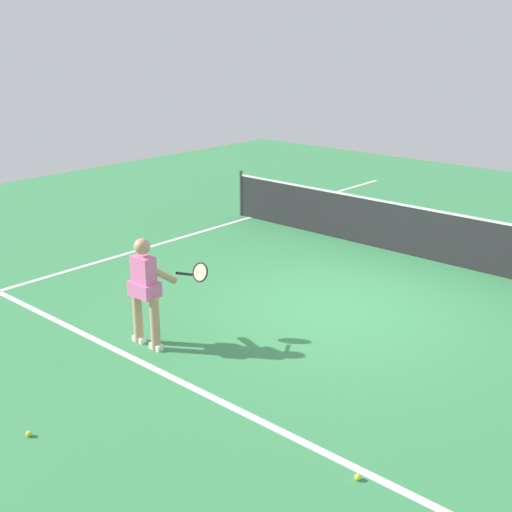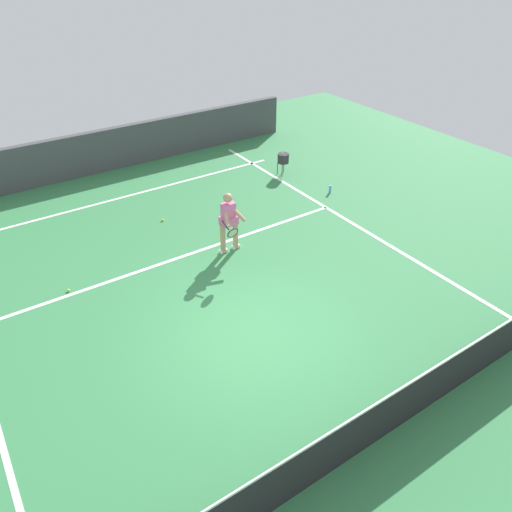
% 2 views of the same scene
% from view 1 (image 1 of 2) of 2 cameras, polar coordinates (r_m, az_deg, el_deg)
% --- Properties ---
extents(ground_plane, '(24.91, 24.91, 0.00)m').
position_cam_1_polar(ground_plane, '(10.59, 6.89, -4.37)').
color(ground_plane, '#38844C').
extents(service_line_marking, '(9.23, 0.10, 0.01)m').
position_cam_1_polar(service_line_marking, '(8.38, -6.20, -10.82)').
color(service_line_marking, white).
rests_on(service_line_marking, ground).
extents(sideline_left_marking, '(0.10, 17.16, 0.01)m').
position_cam_1_polar(sideline_left_marking, '(13.57, -9.25, 0.75)').
color(sideline_left_marking, white).
rests_on(sideline_left_marking, ground).
extents(court_net, '(9.91, 0.08, 1.07)m').
position_cam_1_polar(court_net, '(12.94, 14.86, 1.79)').
color(court_net, '#4C4C51').
rests_on(court_net, ground).
extents(tennis_player, '(0.77, 0.93, 1.55)m').
position_cam_1_polar(tennis_player, '(9.07, -9.38, -2.72)').
color(tennis_player, tan).
rests_on(tennis_player, ground).
extents(tennis_ball_near, '(0.07, 0.07, 0.07)m').
position_cam_1_polar(tennis_ball_near, '(7.75, -18.94, -14.24)').
color(tennis_ball_near, '#D1E533').
rests_on(tennis_ball_near, ground).
extents(tennis_ball_mid, '(0.07, 0.07, 0.07)m').
position_cam_1_polar(tennis_ball_mid, '(6.83, 8.74, -18.27)').
color(tennis_ball_mid, '#D1E533').
rests_on(tennis_ball_mid, ground).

